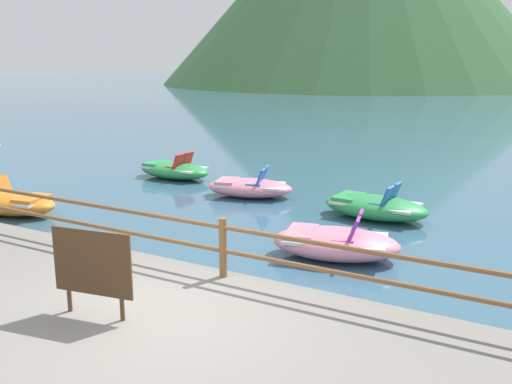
{
  "coord_description": "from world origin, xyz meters",
  "views": [
    {
      "loc": [
        4.65,
        -5.61,
        3.76
      ],
      "look_at": [
        -1.37,
        5.0,
        0.9
      ],
      "focal_mm": 40.62,
      "sensor_mm": 36.0,
      "label": 1
    }
  ],
  "objects_px": {
    "sign_board": "(92,264)",
    "pedal_boat_3": "(10,202)",
    "pedal_boat_0": "(335,243)",
    "pedal_boat_2": "(249,187)",
    "pedal_boat_4": "(375,206)",
    "pedal_boat_5": "(174,170)"
  },
  "relations": [
    {
      "from": "sign_board",
      "to": "pedal_boat_2",
      "type": "height_order",
      "value": "sign_board"
    },
    {
      "from": "pedal_boat_0",
      "to": "pedal_boat_4",
      "type": "xyz_separation_m",
      "value": [
        -0.23,
        3.08,
        -0.01
      ]
    },
    {
      "from": "pedal_boat_3",
      "to": "pedal_boat_4",
      "type": "bearing_deg",
      "value": 27.2
    },
    {
      "from": "sign_board",
      "to": "pedal_boat_0",
      "type": "height_order",
      "value": "sign_board"
    },
    {
      "from": "pedal_boat_0",
      "to": "pedal_boat_5",
      "type": "height_order",
      "value": "pedal_boat_0"
    },
    {
      "from": "pedal_boat_2",
      "to": "pedal_boat_4",
      "type": "distance_m",
      "value": 3.71
    },
    {
      "from": "pedal_boat_3",
      "to": "pedal_boat_5",
      "type": "distance_m",
      "value": 5.48
    },
    {
      "from": "pedal_boat_0",
      "to": "pedal_boat_4",
      "type": "bearing_deg",
      "value": 94.21
    },
    {
      "from": "pedal_boat_3",
      "to": "pedal_boat_5",
      "type": "height_order",
      "value": "pedal_boat_3"
    },
    {
      "from": "pedal_boat_3",
      "to": "pedal_boat_4",
      "type": "xyz_separation_m",
      "value": [
        7.87,
        4.04,
        -0.01
      ]
    },
    {
      "from": "sign_board",
      "to": "pedal_boat_2",
      "type": "bearing_deg",
      "value": 106.44
    },
    {
      "from": "pedal_boat_2",
      "to": "sign_board",
      "type": "bearing_deg",
      "value": -73.56
    },
    {
      "from": "sign_board",
      "to": "pedal_boat_0",
      "type": "xyz_separation_m",
      "value": [
        1.49,
        4.75,
        -0.83
      ]
    },
    {
      "from": "pedal_boat_0",
      "to": "pedal_boat_4",
      "type": "relative_size",
      "value": 1.04
    },
    {
      "from": "sign_board",
      "to": "pedal_boat_3",
      "type": "relative_size",
      "value": 0.44
    },
    {
      "from": "pedal_boat_2",
      "to": "pedal_boat_5",
      "type": "relative_size",
      "value": 1.04
    },
    {
      "from": "pedal_boat_0",
      "to": "pedal_boat_2",
      "type": "relative_size",
      "value": 1.03
    },
    {
      "from": "pedal_boat_0",
      "to": "pedal_boat_2",
      "type": "bearing_deg",
      "value": 138.37
    },
    {
      "from": "pedal_boat_2",
      "to": "pedal_boat_3",
      "type": "xyz_separation_m",
      "value": [
        -4.18,
        -4.45,
        0.03
      ]
    },
    {
      "from": "pedal_boat_3",
      "to": "pedal_boat_0",
      "type": "bearing_deg",
      "value": 6.82
    },
    {
      "from": "pedal_boat_0",
      "to": "pedal_boat_2",
      "type": "height_order",
      "value": "pedal_boat_0"
    },
    {
      "from": "pedal_boat_2",
      "to": "pedal_boat_5",
      "type": "distance_m",
      "value": 3.46
    }
  ]
}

